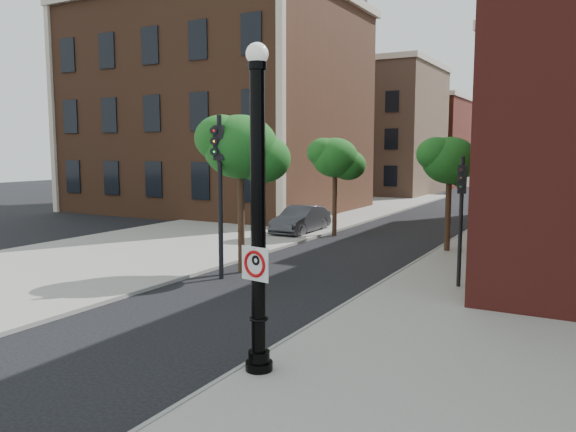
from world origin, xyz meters
The scene contains 16 objects.
ground centered at (0.00, 0.00, 0.00)m, with size 120.00×120.00×0.00m, color black.
sidewalk_right centered at (6.00, 10.00, 0.06)m, with size 8.00×60.00×0.12m, color gray.
sidewalk_left centered at (-9.00, 18.00, 0.06)m, with size 10.00×50.00×0.12m, color gray.
curb_edge centered at (2.05, 10.00, 0.07)m, with size 0.10×60.00×0.14m, color gray.
victorian_building centered at (-16.00, 23.97, 8.74)m, with size 18.60×14.60×17.95m.
bg_building_tan_a centered at (-12.00, 44.00, 6.00)m, with size 12.00×12.00×12.00m, color #8B634C.
bg_building_red centered at (-12.00, 58.00, 5.00)m, with size 12.00×12.00×10.00m, color maroon.
lamppost centered at (2.44, -0.34, 2.90)m, with size 0.53×0.53×6.28m.
no_parking_sign centered at (2.47, -0.50, 2.25)m, with size 0.64×0.14×0.64m.
parked_car centered at (-5.41, 16.29, 0.72)m, with size 1.52×4.35×1.43m, color #2F3035.
traffic_signal_left centered at (-3.03, 5.97, 3.68)m, with size 0.43×0.48×5.47m.
traffic_signal_right centered at (4.33, 8.30, 2.79)m, with size 0.30×0.35×4.14m.
utility_pole centered at (4.70, 8.89, 2.69)m, with size 0.11×0.11×5.37m, color #999999.
street_tree_a centered at (-2.93, 7.17, 4.37)m, with size 3.08×2.78×5.54m.
street_tree_b centered at (-3.52, 16.42, 3.87)m, with size 2.73×2.46×4.91m.
street_tree_c centered at (2.56, 14.42, 3.83)m, with size 2.70×2.44×4.86m.
Camera 1 is at (8.00, -9.16, 4.37)m, focal length 35.00 mm.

